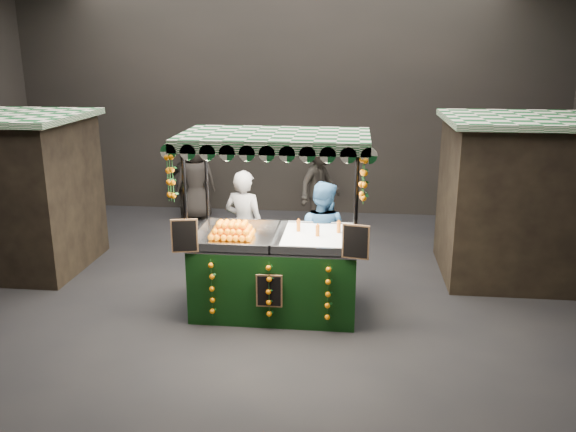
# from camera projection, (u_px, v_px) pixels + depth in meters

# --- Properties ---
(ground) EXTENTS (12.00, 12.00, 0.00)m
(ground) POSITION_uv_depth(u_px,v_px,m) (249.00, 300.00, 8.89)
(ground) COLOR black
(ground) RESTS_ON ground
(market_hall) EXTENTS (12.10, 10.10, 5.05)m
(market_hall) POSITION_uv_depth(u_px,v_px,m) (245.00, 67.00, 7.96)
(market_hall) COLOR black
(market_hall) RESTS_ON ground
(neighbour_stall_right) EXTENTS (3.00, 2.20, 2.60)m
(neighbour_stall_right) POSITION_uv_depth(u_px,v_px,m) (536.00, 198.00, 9.50)
(neighbour_stall_right) COLOR black
(neighbour_stall_right) RESTS_ON ground
(juice_stall) EXTENTS (2.62, 1.54, 2.54)m
(juice_stall) POSITION_uv_depth(u_px,v_px,m) (276.00, 259.00, 8.31)
(juice_stall) COLOR black
(juice_stall) RESTS_ON ground
(vendor_grey) EXTENTS (0.75, 0.60, 1.81)m
(vendor_grey) POSITION_uv_depth(u_px,v_px,m) (244.00, 226.00, 9.41)
(vendor_grey) COLOR slate
(vendor_grey) RESTS_ON ground
(vendor_blue) EXTENTS (1.01, 0.90, 1.72)m
(vendor_blue) POSITION_uv_depth(u_px,v_px,m) (322.00, 237.00, 9.04)
(vendor_blue) COLOR #2A5587
(vendor_blue) RESTS_ON ground
(shopper_0) EXTENTS (0.64, 0.48, 1.59)m
(shopper_0) POSITION_uv_depth(u_px,v_px,m) (74.00, 205.00, 11.12)
(shopper_0) COLOR black
(shopper_0) RESTS_ON ground
(shopper_1) EXTENTS (1.07, 1.08, 1.76)m
(shopper_1) POSITION_uv_depth(u_px,v_px,m) (487.00, 207.00, 10.63)
(shopper_1) COLOR black
(shopper_1) RESTS_ON ground
(shopper_2) EXTENTS (0.96, 0.57, 1.53)m
(shopper_2) POSITION_uv_depth(u_px,v_px,m) (187.00, 183.00, 12.95)
(shopper_2) COLOR black
(shopper_2) RESTS_ON ground
(shopper_3) EXTENTS (1.24, 1.36, 1.84)m
(shopper_3) POSITION_uv_depth(u_px,v_px,m) (320.00, 184.00, 12.17)
(shopper_3) COLOR black
(shopper_3) RESTS_ON ground
(shopper_4) EXTENTS (0.95, 0.75, 1.71)m
(shopper_4) POSITION_uv_depth(u_px,v_px,m) (196.00, 180.00, 12.83)
(shopper_4) COLOR #2E2926
(shopper_4) RESTS_ON ground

